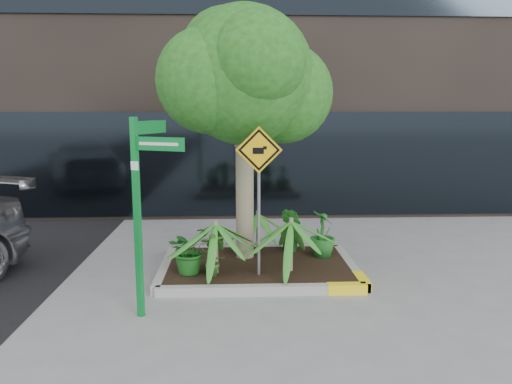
{
  "coord_description": "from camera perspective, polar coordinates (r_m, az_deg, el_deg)",
  "views": [
    {
      "loc": [
        -0.19,
        -7.98,
        2.79
      ],
      "look_at": [
        0.16,
        0.2,
        1.41
      ],
      "focal_mm": 35.0,
      "sensor_mm": 36.0,
      "label": 1
    }
  ],
  "objects": [
    {
      "name": "ground",
      "position": [
        8.45,
        -1.02,
        -9.74
      ],
      "size": [
        80.0,
        80.0,
        0.0
      ],
      "primitive_type": "plane",
      "color": "gray",
      "rests_on": "ground"
    },
    {
      "name": "planter",
      "position": [
        8.69,
        0.48,
        -8.49
      ],
      "size": [
        3.35,
        2.36,
        0.15
      ],
      "color": "#9E9E99",
      "rests_on": "ground"
    },
    {
      "name": "tree",
      "position": [
        8.72,
        -1.36,
        13.16
      ],
      "size": [
        3.05,
        2.71,
        4.58
      ],
      "color": "gray",
      "rests_on": "ground"
    },
    {
      "name": "palm_front",
      "position": [
        8.12,
        4.05,
        -3.38
      ],
      "size": [
        1.0,
        1.0,
        1.11
      ],
      "color": "gray",
      "rests_on": "ground"
    },
    {
      "name": "palm_left",
      "position": [
        8.02,
        -4.64,
        -3.64
      ],
      "size": [
        0.98,
        0.98,
        1.09
      ],
      "color": "gray",
      "rests_on": "ground"
    },
    {
      "name": "palm_back",
      "position": [
        9.26,
        0.23,
        -2.49
      ],
      "size": [
        0.86,
        0.86,
        0.95
      ],
      "color": "gray",
      "rests_on": "ground"
    },
    {
      "name": "shrub_a",
      "position": [
        8.17,
        -7.64,
        -6.54
      ],
      "size": [
        0.97,
        0.97,
        0.78
      ],
      "primitive_type": "imported",
      "rotation": [
        0.0,
        0.0,
        0.95
      ],
      "color": "#1A5E1B",
      "rests_on": "planter"
    },
    {
      "name": "shrub_b",
      "position": [
        9.08,
        7.63,
        -4.73
      ],
      "size": [
        0.54,
        0.54,
        0.83
      ],
      "primitive_type": "imported",
      "rotation": [
        0.0,
        0.0,
        1.74
      ],
      "color": "#1D611F",
      "rests_on": "planter"
    },
    {
      "name": "shrub_c",
      "position": [
        8.0,
        -4.94,
        -7.04
      ],
      "size": [
        0.41,
        0.41,
        0.73
      ],
      "primitive_type": "imported",
      "rotation": [
        0.0,
        0.0,
        3.21
      ],
      "color": "#32641F",
      "rests_on": "planter"
    },
    {
      "name": "shrub_d",
      "position": [
        9.31,
        4.07,
        -4.31
      ],
      "size": [
        0.6,
        0.6,
        0.83
      ],
      "primitive_type": "imported",
      "rotation": [
        0.0,
        0.0,
        5.13
      ],
      "color": "#1A5B1A",
      "rests_on": "planter"
    },
    {
      "name": "street_sign_post",
      "position": [
        6.71,
        -12.89,
        -0.4
      ],
      "size": [
        0.73,
        0.99,
        2.68
      ],
      "rotation": [
        0.0,
        0.0,
        -0.43
      ],
      "color": "#0B7D2E",
      "rests_on": "ground"
    },
    {
      "name": "cattle_sign",
      "position": [
        7.77,
        0.33,
        1.86
      ],
      "size": [
        0.73,
        0.1,
        2.37
      ],
      "rotation": [
        0.0,
        0.0,
        -0.04
      ],
      "color": "slate",
      "rests_on": "ground"
    }
  ]
}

